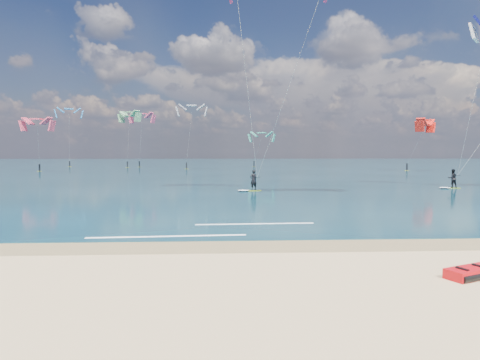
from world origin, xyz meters
name	(u,v)px	position (x,y,z in m)	size (l,w,h in m)	color
ground	(231,182)	(0.00, 40.00, 0.00)	(320.00, 320.00, 0.00)	tan
wet_sand_strip	(258,246)	(0.00, 3.00, 0.00)	(320.00, 2.40, 0.01)	brown
sea	(224,165)	(0.00, 104.00, 0.02)	(320.00, 200.00, 0.04)	#092933
packed_kite_left	(476,277)	(6.34, -1.56, 0.00)	(2.35, 0.99, 0.36)	red
kitesurfer_main	(266,76)	(2.52, 23.15, 10.39)	(8.85, 8.87, 19.98)	#A1C316
shoreline_foam	(212,230)	(-1.93, 6.45, 0.05)	(10.93, 3.65, 0.01)	white
distant_kites	(167,142)	(-12.82, 79.50, 5.87)	(79.88, 29.85, 13.86)	#2972B4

